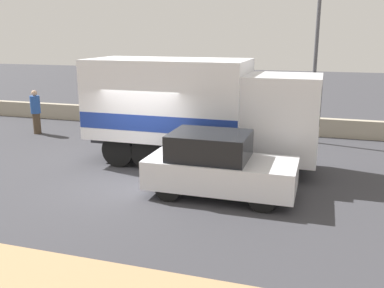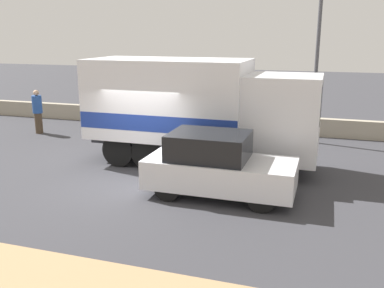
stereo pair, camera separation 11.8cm
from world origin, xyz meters
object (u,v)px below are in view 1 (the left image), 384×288
box_truck (194,108)px  car_hatchback (218,166)px  street_lamp (318,26)px  pedestrian (36,111)px

box_truck → car_hatchback: (1.42, -2.49, -1.05)m
street_lamp → car_hatchback: street_lamp is taller
box_truck → car_hatchback: box_truck is taller
car_hatchback → pedestrian: (-9.07, 4.75, 0.14)m
street_lamp → box_truck: (-3.52, -4.14, -2.53)m
box_truck → pedestrian: (-7.65, 2.25, -0.90)m
box_truck → car_hatchback: 3.05m
box_truck → pedestrian: box_truck is taller
car_hatchback → pedestrian: bearing=152.4°
street_lamp → box_truck: size_ratio=1.06×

